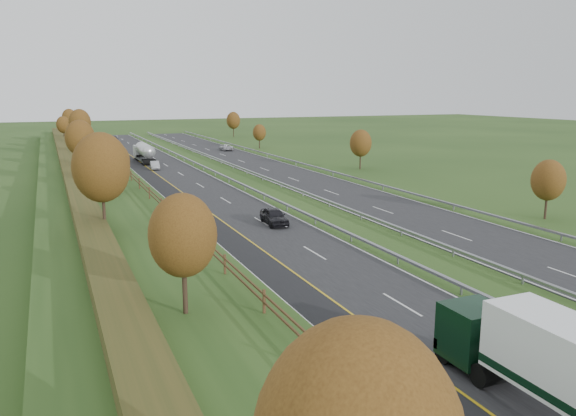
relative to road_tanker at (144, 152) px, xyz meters
name	(u,v)px	position (x,y,z in m)	size (l,w,h in m)	color
ground	(256,187)	(9.43, -33.79, -1.86)	(400.00, 400.00, 0.00)	#254217
near_carriageway	(189,185)	(1.43, -28.79, -1.84)	(10.50, 200.00, 0.04)	black
far_carriageway	(298,178)	(17.93, -28.79, -1.84)	(10.50, 200.00, 0.04)	black
hard_shoulder	(162,187)	(-2.32, -28.79, -1.84)	(3.00, 200.00, 0.04)	black
lane_markings	(234,182)	(7.83, -28.90, -1.81)	(26.75, 200.00, 0.01)	silver
embankment_left	(89,184)	(-11.57, -28.79, -0.86)	(12.00, 200.00, 2.00)	#254217
hedge_left	(72,173)	(-13.57, -28.79, 0.69)	(2.20, 180.00, 1.10)	#343A17
fence_left	(125,169)	(-7.07, -29.20, 0.87)	(0.12, 189.06, 1.20)	#422B19
median_barrier_near	(229,178)	(7.13, -28.79, -1.25)	(0.32, 200.00, 0.71)	gray
median_barrier_far	(263,176)	(12.23, -28.79, -1.25)	(0.32, 200.00, 0.71)	gray
outer_barrier_far	(333,172)	(23.73, -28.79, -1.25)	(0.32, 200.00, 0.71)	gray
trees_left	(91,144)	(-11.22, -32.15, 4.51)	(6.64, 164.30, 7.66)	#2D2116
trees_far	(299,134)	(31.22, 0.43, 2.38)	(8.45, 118.60, 7.12)	#2D2116
road_tanker	(144,152)	(0.00, 0.00, 0.00)	(2.40, 11.22, 3.46)	silver
car_dark_near	(274,216)	(3.40, -55.35, -1.03)	(1.86, 4.64, 1.58)	black
car_silver_mid	(155,165)	(-0.05, -10.72, -1.17)	(1.39, 3.98, 1.31)	#A3A3A8
car_small_far	(115,139)	(-0.17, 46.19, -1.18)	(1.81, 4.46, 1.29)	#111937
car_oncoming	(226,147)	(19.89, 14.44, -1.15)	(2.23, 4.84, 1.34)	silver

